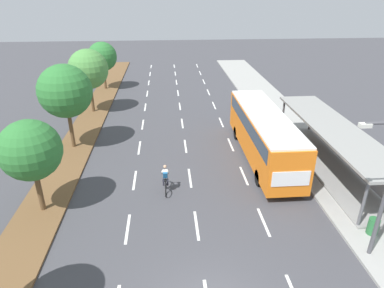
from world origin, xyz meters
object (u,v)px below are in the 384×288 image
bus_shelter (336,143)px  median_tree_third (65,91)px  bus (264,131)px  median_tree_second (30,150)px  median_tree_fifth (102,57)px  cyclist (165,180)px  median_tree_fourth (88,69)px  trash_bin (373,226)px

bus_shelter → median_tree_third: (-17.94, 4.59, 2.53)m
bus → median_tree_third: size_ratio=1.83×
median_tree_second → median_tree_fifth: median_tree_fifth is taller
bus_shelter → median_tree_fifth: median_tree_fifth is taller
cyclist → median_tree_fourth: size_ratio=0.31×
median_tree_fourth → bus: bearing=-38.1°
bus_shelter → median_tree_fifth: bearing=131.3°
bus → cyclist: bearing=-151.1°
median_tree_fifth → cyclist: bearing=-72.9°
median_tree_third → median_tree_fifth: bearing=90.1°
median_tree_fourth → cyclist: bearing=-64.6°
bus → median_tree_second: 14.50m
median_tree_third → median_tree_fifth: 15.88m
cyclist → median_tree_fifth: (-6.89, 22.39, 3.03)m
trash_bin → median_tree_fifth: bearing=121.9°
bus → median_tree_fourth: (-13.65, 10.70, 2.10)m
bus → median_tree_second: bearing=-159.0°
median_tree_second → trash_bin: (16.65, -3.34, -3.09)m
bus → median_tree_fifth: bearing=126.3°
median_tree_fifth → trash_bin: median_tree_fifth is taller
bus → trash_bin: bus is taller
bus_shelter → median_tree_third: 18.70m
median_tree_fourth → trash_bin: (16.85, -19.21, -3.59)m
median_tree_second → median_tree_fifth: (-0.24, 23.80, 0.16)m
bus_shelter → median_tree_fifth: (-17.97, 20.46, 1.96)m
median_tree_third → median_tree_fifth: (-0.03, 15.87, -0.57)m
cyclist → median_tree_third: 10.13m
bus_shelter → cyclist: 11.29m
median_tree_third → bus: bearing=-11.4°
median_tree_third → bus_shelter: bearing=-14.4°
cyclist → median_tree_third: bearing=136.5°
cyclist → trash_bin: bearing=-25.5°
median_tree_fourth → trash_bin: bearing=-48.7°
bus_shelter → median_tree_second: bearing=-169.3°
median_tree_fifth → trash_bin: 32.14m
bus_shelter → median_tree_second: size_ratio=2.56×
median_tree_second → median_tree_third: median_tree_third is taller
cyclist → median_tree_fifth: bearing=107.1°
median_tree_second → median_tree_third: 7.97m
cyclist → median_tree_fourth: median_tree_fourth is taller
bus → median_tree_second: size_ratio=2.21×
median_tree_fifth → trash_bin: size_ratio=6.29×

